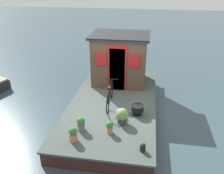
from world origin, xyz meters
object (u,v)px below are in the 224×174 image
at_px(potted_plant_basil, 110,127).
at_px(potted_plant_ivy, 122,116).
at_px(houseboat_cabin, 120,59).
at_px(bicycle, 110,95).
at_px(mooring_bollard, 143,147).
at_px(potted_plant_fern, 81,124).
at_px(charcoal_grill, 137,108).
at_px(potted_plant_lavender, 73,134).

height_order(potted_plant_basil, potted_plant_ivy, potted_plant_ivy).
height_order(houseboat_cabin, bicycle, houseboat_cabin).
xyz_separation_m(houseboat_cabin, mooring_bollard, (-4.30, -1.18, -0.91)).
xyz_separation_m(potted_plant_fern, potted_plant_ivy, (0.55, -1.14, 0.05)).
height_order(charcoal_grill, mooring_bollard, charcoal_grill).
relative_size(potted_plant_fern, potted_plant_lavender, 1.02).
bearing_deg(potted_plant_basil, bicycle, 9.60).
bearing_deg(charcoal_grill, potted_plant_lavender, 134.59).
bearing_deg(bicycle, potted_plant_ivy, -152.14).
bearing_deg(charcoal_grill, houseboat_cabin, 20.04).
height_order(potted_plant_fern, charcoal_grill, potted_plant_fern).
relative_size(potted_plant_fern, potted_plant_ivy, 0.85).
distance_m(bicycle, charcoal_grill, 1.12).
relative_size(potted_plant_fern, potted_plant_basil, 1.12).
relative_size(potted_plant_basil, mooring_bollard, 1.65).
relative_size(potted_plant_ivy, mooring_bollard, 2.16).
bearing_deg(potted_plant_ivy, houseboat_cabin, 8.85).
xyz_separation_m(houseboat_cabin, potted_plant_lavender, (-4.17, 0.74, -0.82)).
xyz_separation_m(bicycle, potted_plant_ivy, (-1.06, -0.56, -0.10)).
bearing_deg(potted_plant_ivy, potted_plant_fern, 115.66).
relative_size(potted_plant_fern, mooring_bollard, 1.85).
bearing_deg(houseboat_cabin, bicycle, 177.94).
distance_m(potted_plant_ivy, mooring_bollard, 1.38).
height_order(houseboat_cabin, potted_plant_fern, houseboat_cabin).
bearing_deg(potted_plant_lavender, mooring_bollard, -93.69).
relative_size(potted_plant_basil, potted_plant_lavender, 0.91).
relative_size(potted_plant_lavender, mooring_bollard, 1.82).
relative_size(potted_plant_lavender, charcoal_grill, 1.08).
xyz_separation_m(potted_plant_basil, charcoal_grill, (1.13, -0.73, 0.01)).
distance_m(potted_plant_basil, mooring_bollard, 1.17).
relative_size(houseboat_cabin, potted_plant_fern, 5.35).
bearing_deg(potted_plant_fern, houseboat_cabin, -10.18).
bearing_deg(potted_plant_lavender, houseboat_cabin, -10.01).
height_order(houseboat_cabin, potted_plant_lavender, houseboat_cabin).
bearing_deg(mooring_bollard, potted_plant_ivy, 30.52).
distance_m(potted_plant_fern, charcoal_grill, 1.95).
bearing_deg(bicycle, charcoal_grill, -115.47).
bearing_deg(potted_plant_ivy, potted_plant_basil, 152.45).
xyz_separation_m(charcoal_grill, mooring_bollard, (-1.76, -0.26, -0.10)).
xyz_separation_m(potted_plant_lavender, charcoal_grill, (1.64, -1.66, 0.00)).
bearing_deg(bicycle, potted_plant_lavender, 162.59).
distance_m(potted_plant_basil, potted_plant_ivy, 0.62).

